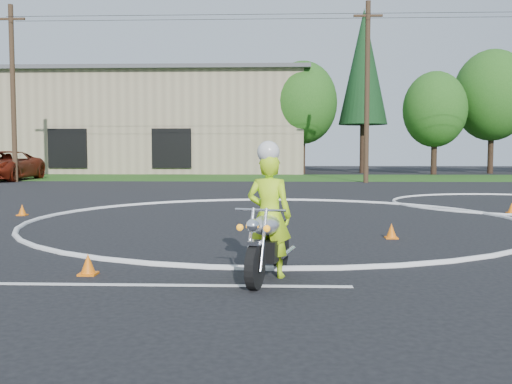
{
  "coord_description": "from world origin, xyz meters",
  "views": [
    {
      "loc": [
        0.05,
        -11.13,
        1.7
      ],
      "look_at": [
        -0.28,
        -2.51,
        1.1
      ],
      "focal_mm": 40.0,
      "sensor_mm": 36.0,
      "label": 1
    }
  ],
  "objects": [
    {
      "name": "primary_motorcycle",
      "position": [
        -0.07,
        -3.55,
        0.49
      ],
      "size": [
        0.81,
        1.87,
        1.0
      ],
      "rotation": [
        0.0,
        0.0,
        -0.25
      ],
      "color": "black",
      "rests_on": "ground"
    },
    {
      "name": "utility_poles",
      "position": [
        5.0,
        21.0,
        5.2
      ],
      "size": [
        41.6,
        1.12,
        10.0
      ],
      "color": "#473321",
      "rests_on": "ground"
    },
    {
      "name": "course_markings",
      "position": [
        2.17,
        4.35,
        0.01
      ],
      "size": [
        19.05,
        19.05,
        0.12
      ],
      "color": "silver",
      "rests_on": "ground"
    },
    {
      "name": "grass_strip",
      "position": [
        0.0,
        27.0,
        0.01
      ],
      "size": [
        120.0,
        10.0,
        0.02
      ],
      "primitive_type": "cube",
      "color": "#1E4714",
      "rests_on": "ground"
    },
    {
      "name": "pickup_grp",
      "position": [
        -16.45,
        22.62,
        0.89
      ],
      "size": [
        3.2,
        6.51,
        1.78
      ],
      "rotation": [
        0.0,
        0.0,
        0.04
      ],
      "color": "#5D180A",
      "rests_on": "ground"
    },
    {
      "name": "rider_primary_grp",
      "position": [
        -0.07,
        -3.41,
        0.9
      ],
      "size": [
        0.69,
        0.54,
        1.86
      ],
      "rotation": [
        0.0,
        0.0,
        -0.25
      ],
      "color": "#B6EC18",
      "rests_on": "ground"
    },
    {
      "name": "treeline",
      "position": [
        14.78,
        34.61,
        6.62
      ],
      "size": [
        38.2,
        8.1,
        14.52
      ],
      "color": "#382619",
      "rests_on": "ground"
    },
    {
      "name": "warehouse",
      "position": [
        -18.0,
        39.99,
        4.16
      ],
      "size": [
        41.0,
        17.0,
        8.3
      ],
      "color": "tan",
      "rests_on": "ground"
    },
    {
      "name": "traffic_cones",
      "position": [
        5.22,
        2.66,
        0.14
      ],
      "size": [
        22.7,
        12.91,
        0.3
      ],
      "color": "orange",
      "rests_on": "ground"
    },
    {
      "name": "ground",
      "position": [
        0.0,
        0.0,
        0.0
      ],
      "size": [
        120.0,
        120.0,
        0.0
      ],
      "primitive_type": "plane",
      "color": "black",
      "rests_on": "ground"
    }
  ]
}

